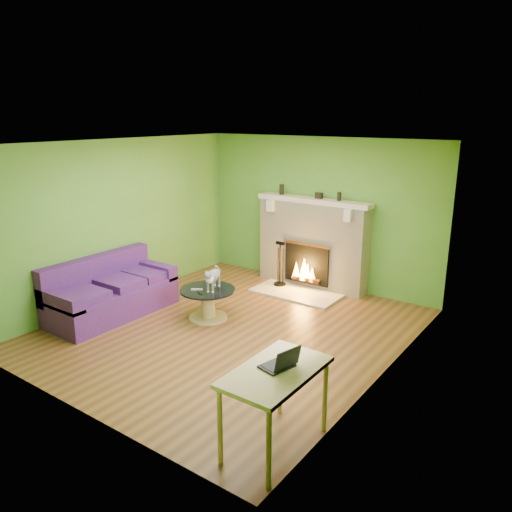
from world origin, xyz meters
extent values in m
plane|color=brown|center=(0.00, 0.00, 0.00)|extent=(5.00, 5.00, 0.00)
plane|color=white|center=(0.00, 0.00, 2.60)|extent=(5.00, 5.00, 0.00)
plane|color=#4E832B|center=(0.00, 2.50, 1.30)|extent=(5.00, 0.00, 5.00)
plane|color=#4E832B|center=(0.00, -2.50, 1.30)|extent=(5.00, 0.00, 5.00)
plane|color=#4E832B|center=(-2.25, 0.00, 1.30)|extent=(0.00, 5.00, 5.00)
plane|color=#4E832B|center=(2.25, 0.00, 1.30)|extent=(0.00, 5.00, 5.00)
plane|color=silver|center=(2.24, -0.90, 1.55)|extent=(0.00, 1.20, 1.20)
plane|color=white|center=(2.23, -0.90, 1.55)|extent=(0.00, 1.06, 1.06)
cube|color=beige|center=(0.00, 2.33, 0.75)|extent=(2.00, 0.35, 1.50)
cube|color=black|center=(0.00, 2.13, 0.44)|extent=(0.85, 0.03, 0.68)
cube|color=gold|center=(0.00, 2.13, 0.80)|extent=(0.91, 0.02, 0.04)
cylinder|color=black|center=(0.00, 2.10, 0.16)|extent=(0.55, 0.07, 0.07)
cube|color=beige|center=(0.00, 2.30, 1.54)|extent=(2.10, 0.28, 0.08)
cube|color=beige|center=(-0.75, 2.11, 1.40)|extent=(0.12, 0.10, 0.20)
cube|color=beige|center=(0.75, 2.11, 1.40)|extent=(0.12, 0.10, 0.20)
cube|color=beige|center=(0.00, 1.80, 0.01)|extent=(1.50, 0.75, 0.03)
cube|color=beige|center=(0.00, 2.30, 1.54)|extent=(2.10, 0.28, 0.08)
cube|color=#3E1758|center=(-1.80, -0.62, 0.22)|extent=(0.88, 1.95, 0.44)
cube|color=#3E1758|center=(-2.15, -0.62, 0.60)|extent=(0.20, 1.95, 0.55)
cube|color=#3E1758|center=(-1.80, -1.49, 0.50)|extent=(0.88, 0.20, 0.22)
cube|color=#3E1758|center=(-1.80, 0.26, 0.50)|extent=(0.88, 0.20, 0.22)
cube|color=#3E1758|center=(-1.75, -1.17, 0.50)|extent=(0.70, 0.52, 0.12)
cube|color=#3E1758|center=(-1.75, -0.52, 0.50)|extent=(0.70, 0.52, 0.12)
cube|color=#3E1758|center=(-1.75, 0.03, 0.50)|extent=(0.70, 0.52, 0.12)
cylinder|color=tan|center=(-0.52, 0.11, 0.02)|extent=(0.58, 0.58, 0.03)
cylinder|color=tan|center=(-0.52, 0.11, 0.23)|extent=(0.21, 0.21, 0.40)
cylinder|color=black|center=(-0.52, 0.11, 0.45)|extent=(0.82, 0.82, 0.03)
cube|color=tan|center=(1.95, -1.79, 0.76)|extent=(0.62, 1.06, 0.04)
cylinder|color=tan|center=(1.70, -2.27, 0.37)|extent=(0.05, 0.05, 0.74)
cylinder|color=tan|center=(2.20, -2.27, 0.37)|extent=(0.05, 0.05, 0.74)
cylinder|color=tan|center=(1.70, -1.32, 0.37)|extent=(0.05, 0.05, 0.74)
cylinder|color=tan|center=(2.20, -1.32, 0.37)|extent=(0.05, 0.05, 0.74)
cube|color=#939396|center=(-0.62, -0.01, 0.48)|extent=(0.17, 0.13, 0.02)
cube|color=black|center=(-0.50, -0.07, 0.47)|extent=(0.15, 0.13, 0.02)
cylinder|color=black|center=(-0.66, 2.33, 1.67)|extent=(0.08, 0.08, 0.18)
cylinder|color=black|center=(0.47, 2.33, 1.65)|extent=(0.07, 0.07, 0.14)
cube|color=black|center=(0.09, 2.33, 1.63)|extent=(0.12, 0.08, 0.10)
camera|label=1|loc=(4.12, -5.12, 2.97)|focal=35.00mm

